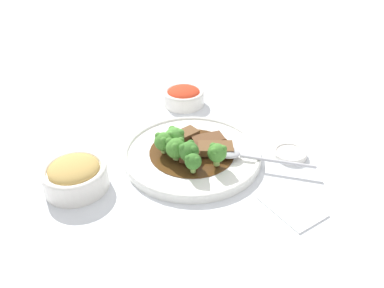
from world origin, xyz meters
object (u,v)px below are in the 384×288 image
object	(u,v)px
beef_strip_3	(208,139)
sauce_dish	(290,154)
beef_strip_1	(216,149)
serving_spoon	(236,154)
broccoli_floret_3	(193,161)
beef_strip_2	(183,136)
broccoli_floret_4	(217,153)
broccoli_floret_2	(175,147)
broccoli_floret_0	(189,151)
broccoli_floret_1	(174,137)
beef_strip_0	(192,153)
side_bowl_appetizer	(75,175)
side_bowl_kimchi	(184,96)
broccoli_floret_5	(164,141)
main_plate	(192,154)

from	to	relation	value
beef_strip_3	sauce_dish	bearing A→B (deg)	36.33
beef_strip_1	serving_spoon	bearing A→B (deg)	22.61
sauce_dish	beef_strip_1	bearing A→B (deg)	-130.18
broccoli_floret_3	beef_strip_2	bearing A→B (deg)	146.59
beef_strip_3	broccoli_floret_4	size ratio (longest dim) A/B	1.63
broccoli_floret_2	serving_spoon	bearing A→B (deg)	48.71
broccoli_floret_0	sauce_dish	bearing A→B (deg)	60.01
broccoli_floret_1	beef_strip_1	bearing A→B (deg)	32.80
broccoli_floret_2	beef_strip_2	bearing A→B (deg)	125.34
beef_strip_3	broccoli_floret_2	xyz separation A→B (m)	(-0.00, -0.09, 0.02)
serving_spoon	sauce_dish	distance (m)	0.12
beef_strip_0	broccoli_floret_2	distance (m)	0.04
side_bowl_appetizer	sauce_dish	xyz separation A→B (m)	(0.22, 0.37, -0.02)
beef_strip_2	broccoli_floret_4	xyz separation A→B (m)	(0.11, -0.02, 0.02)
beef_strip_3	broccoli_floret_3	xyz separation A→B (m)	(0.06, -0.10, 0.02)
broccoli_floret_1	side_bowl_kimchi	world-z (taller)	broccoli_floret_1
beef_strip_0	broccoli_floret_5	world-z (taller)	broccoli_floret_5
beef_strip_0	beef_strip_3	size ratio (longest dim) A/B	0.91
sauce_dish	beef_strip_2	bearing A→B (deg)	-143.89
beef_strip_1	side_bowl_kimchi	size ratio (longest dim) A/B	0.74
broccoli_floret_4	broccoli_floret_0	bearing A→B (deg)	-135.70
broccoli_floret_0	side_bowl_appetizer	world-z (taller)	broccoli_floret_0
beef_strip_1	beef_strip_3	xyz separation A→B (m)	(-0.04, 0.02, -0.00)
broccoli_floret_4	beef_strip_2	bearing A→B (deg)	171.87
broccoli_floret_5	sauce_dish	distance (m)	0.27
beef_strip_1	beef_strip_3	bearing A→B (deg)	156.58
broccoli_floret_4	side_bowl_appetizer	size ratio (longest dim) A/B	0.39
serving_spoon	beef_strip_2	bearing A→B (deg)	-165.95
broccoli_floret_1	sauce_dish	bearing A→B (deg)	43.80
beef_strip_2	beef_strip_1	bearing A→B (deg)	9.70
beef_strip_3	broccoli_floret_3	bearing A→B (deg)	-60.25
broccoli_floret_0	serving_spoon	world-z (taller)	broccoli_floret_0
serving_spoon	broccoli_floret_4	bearing A→B (deg)	-99.66
beef_strip_3	broccoli_floret_3	distance (m)	0.11
beef_strip_0	beef_strip_1	xyz separation A→B (m)	(0.02, 0.04, 0.00)
main_plate	beef_strip_2	distance (m)	0.05
beef_strip_2	side_bowl_appetizer	world-z (taller)	side_bowl_appetizer
broccoli_floret_4	serving_spoon	xyz separation A→B (m)	(0.01, 0.05, -0.02)
beef_strip_3	serving_spoon	bearing A→B (deg)	-0.36
broccoli_floret_2	side_bowl_kimchi	xyz separation A→B (m)	(-0.18, 0.19, -0.02)
beef_strip_2	broccoli_floret_1	xyz separation A→B (m)	(0.01, -0.03, 0.02)
side_bowl_kimchi	sauce_dish	world-z (taller)	side_bowl_kimchi
beef_strip_2	broccoli_floret_2	xyz separation A→B (m)	(0.04, -0.06, 0.02)
beef_strip_2	broccoli_floret_3	xyz separation A→B (m)	(0.10, -0.07, 0.02)
side_bowl_kimchi	serving_spoon	bearing A→B (deg)	-21.33
beef_strip_0	beef_strip_2	bearing A→B (deg)	153.54
beef_strip_1	broccoli_floret_5	world-z (taller)	broccoli_floret_5
beef_strip_3	sauce_dish	world-z (taller)	beef_strip_3
broccoli_floret_1	broccoli_floret_2	size ratio (longest dim) A/B	0.95
main_plate	broccoli_floret_0	size ratio (longest dim) A/B	5.76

